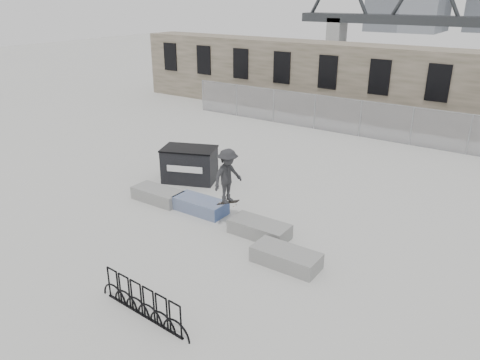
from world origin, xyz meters
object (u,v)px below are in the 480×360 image
planter_offset (286,257)px  planter_far_left (158,194)px  planter_center_left (200,205)px  skateboarder (228,176)px  dumpster (190,164)px  planter_center_right (259,228)px  bike_rack (143,301)px

planter_offset → planter_far_left: bearing=169.1°
planter_center_left → skateboarder: skateboarder is taller
planter_far_left → dumpster: 2.35m
planter_center_right → planter_far_left: bearing=178.3°
planter_center_left → planter_far_left: bearing=-174.7°
dumpster → planter_far_left: bearing=-104.2°
bike_rack → planter_offset: bearing=66.8°
bike_rack → skateboarder: 5.39m
planter_center_left → skateboarder: (1.49, -0.33, 1.56)m
planter_center_left → skateboarder: size_ratio=0.99×
planter_far_left → bike_rack: 6.92m
planter_offset → bike_rack: (-1.72, -4.03, 0.18)m
skateboarder → planter_far_left: bearing=95.8°
planter_center_left → skateboarder: bearing=-12.5°
dumpster → bike_rack: dumpster is taller
bike_rack → skateboarder: bearing=102.3°
planter_offset → dumpster: (-6.57, 3.48, 0.47)m
planter_center_left → planter_center_right: same height
planter_center_right → planter_center_left: bearing=173.3°
planter_far_left → skateboarder: 3.76m
planter_offset → dumpster: bearing=152.1°
planter_far_left → planter_center_left: bearing=5.3°
planter_offset → skateboarder: 3.40m
planter_offset → bike_rack: bike_rack is taller
planter_center_left → bike_rack: (2.59, -5.42, 0.18)m
dumpster → bike_rack: (4.84, -7.52, -0.29)m
planter_center_left → dumpster: dumpster is taller
planter_center_right → bike_rack: 5.10m
planter_center_left → bike_rack: 6.01m
planter_center_left → bike_rack: bike_rack is taller
planter_far_left → dumpster: size_ratio=0.79×
planter_offset → skateboarder: skateboarder is taller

